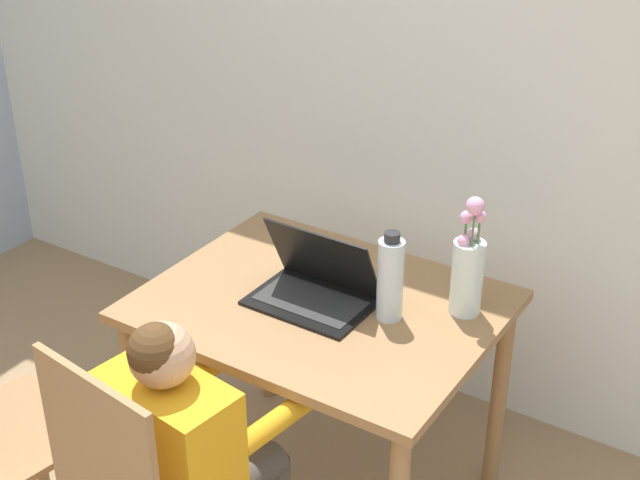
# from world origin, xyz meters

# --- Properties ---
(wall_back) EXTENTS (6.40, 0.05, 2.50)m
(wall_back) POSITION_xyz_m (0.00, 2.23, 1.25)
(wall_back) COLOR silver
(wall_back) RESTS_ON ground_plane
(dining_table) EXTENTS (0.97, 0.76, 0.71)m
(dining_table) POSITION_xyz_m (-0.07, 1.48, 0.62)
(dining_table) COLOR olive
(dining_table) RESTS_ON ground_plane
(person_seated) EXTENTS (0.39, 0.46, 0.97)m
(person_seated) POSITION_xyz_m (-0.09, 0.92, 0.60)
(person_seated) COLOR orange
(person_seated) RESTS_ON ground_plane
(laptop) EXTENTS (0.34, 0.24, 0.22)m
(laptop) POSITION_xyz_m (-0.08, 1.49, 0.77)
(laptop) COLOR black
(laptop) RESTS_ON dining_table
(flower_vase) EXTENTS (0.09, 0.09, 0.36)m
(flower_vase) POSITION_xyz_m (0.30, 1.65, 0.85)
(flower_vase) COLOR silver
(flower_vase) RESTS_ON dining_table
(water_bottle) EXTENTS (0.07, 0.07, 0.26)m
(water_bottle) POSITION_xyz_m (0.13, 1.52, 0.84)
(water_bottle) COLOR silver
(water_bottle) RESTS_ON dining_table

